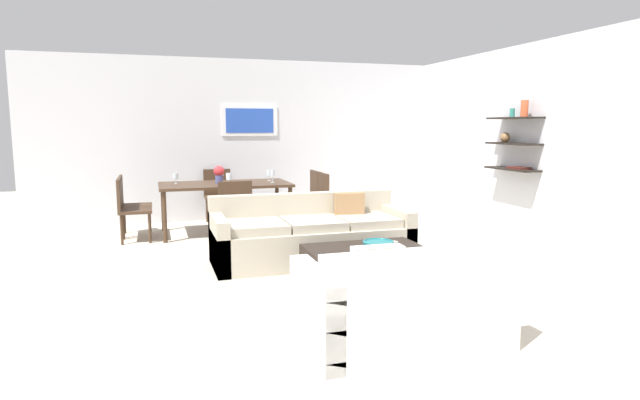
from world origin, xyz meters
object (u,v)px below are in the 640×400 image
Objects in this scene: loveseat_white at (401,304)px; dining_chair_head at (218,192)px; candle_jar at (394,244)px; dining_chair_right_far at (308,194)px; wine_glass_foot at (229,177)px; dining_table at (225,187)px; wine_glass_left_far at (176,176)px; decorative_bowl at (378,245)px; centerpiece_vase at (219,173)px; wine_glass_right_far at (269,173)px; coffee_table at (370,269)px; wine_glass_head at (221,173)px; dining_chair_foot at (234,208)px; wine_glass_right_near at (273,174)px; dining_chair_left_near at (128,206)px; sofa_beige at (311,237)px; dining_chair_right_near at (317,198)px; dining_chair_left_far at (130,201)px.

dining_chair_head is at bearing 97.35° from loveseat_white.
dining_chair_head is at bearing 107.51° from candle_jar.
dining_chair_right_far is 4.70× the size of wine_glass_foot.
wine_glass_left_far is at bearing 169.91° from dining_table.
decorative_bowl is 1.18× the size of centerpiece_vase.
dining_chair_head is 1.40m from wine_glass_foot.
dining_chair_head is at bearing 131.64° from wine_glass_right_far.
wine_glass_foot reaches higher than wine_glass_right_far.
dining_table is (-1.00, 3.19, 0.50)m from coffee_table.
wine_glass_head reaches higher than loveseat_white.
coffee_table is at bearing -72.57° from dining_table.
wine_glass_right_near is (0.70, 0.78, 0.38)m from dining_chair_foot.
coffee_table is 3.39m from wine_glass_right_far.
decorative_bowl is 0.35× the size of dining_chair_head.
decorative_bowl is at bearing -50.15° from dining_chair_left_near.
dining_table is 0.93m from dining_chair_foot.
wine_glass_left_far reaches higher than dining_chair_right_far.
dining_chair_foot is at bearing 115.93° from decorative_bowl.
dining_chair_head is (0.00, 0.91, -0.18)m from dining_table.
dining_table is 2.15× the size of dining_chair_left_near.
wine_glass_right_near is (-0.58, 3.01, 0.47)m from candle_jar.
dining_chair_left_near is at bearing 170.95° from wine_glass_foot.
dining_chair_left_near is (-2.63, 2.91, 0.09)m from candle_jar.
wine_glass_right_near is at bearing 97.47° from decorative_bowl.
dining_chair_right_far is 5.58× the size of wine_glass_left_far.
dining_chair_right_near reaches higher than sofa_beige.
wine_glass_right_near is at bearing 24.46° from wine_glass_foot.
candle_jar is 0.09× the size of dining_chair_left_near.
dining_chair_foot is at bearing -55.96° from wine_glass_left_far.
coffee_table is 3.78m from wine_glass_left_far.
coffee_table is 1.35× the size of dining_chair_right_far.
wine_glass_left_far is at bearing 121.16° from candle_jar.
wine_glass_right_near is 0.25m from wine_glass_right_far.
sofa_beige is 2.61× the size of dining_chair_left_near.
dining_chair_right_near reaches higher than candle_jar.
dining_chair_right_far reaches higher than dining_table.
wine_glass_right_far is (-0.00, 4.62, 0.58)m from loveseat_white.
wine_glass_right_near is at bearing -151.99° from dining_chair_right_far.
coffee_table is 7.54× the size of wine_glass_left_far.
wine_glass_left_far is (-2.05, 0.35, 0.36)m from dining_chair_right_near.
decorative_bowl is (0.35, -1.15, 0.13)m from sofa_beige.
sofa_beige is 2.61× the size of dining_chair_foot.
decorative_bowl is at bearing -173.31° from candle_jar.
sofa_beige is at bearing 115.43° from candle_jar.
coffee_table is 4.23m from dining_chair_head.
sofa_beige is 2.61× the size of dining_chair_left_far.
dining_chair_right_far is (2.71, 0.00, 0.00)m from dining_chair_left_far.
dining_chair_head is at bearing 153.25° from dining_chair_right_far.
candle_jar is 0.09× the size of dining_chair_foot.
dining_chair_left_far and dining_chair_right_far have the same top height.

